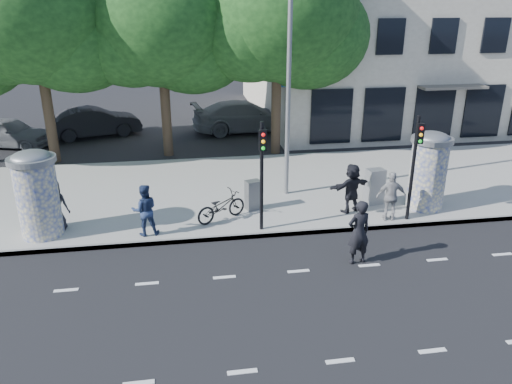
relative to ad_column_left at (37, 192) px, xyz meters
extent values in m
plane|color=black|center=(7.20, -4.50, -1.54)|extent=(120.00, 120.00, 0.00)
cube|color=gray|center=(7.20, 3.00, -1.46)|extent=(40.00, 8.00, 0.15)
cube|color=slate|center=(7.20, -0.95, -1.46)|extent=(40.00, 0.10, 0.16)
cube|color=silver|center=(7.20, -6.70, -1.53)|extent=(32.00, 0.12, 0.01)
cube|color=silver|center=(7.20, -3.10, -1.53)|extent=(32.00, 0.12, 0.01)
cylinder|color=beige|center=(0.00, 0.00, -0.24)|extent=(1.20, 1.20, 2.30)
cylinder|color=slate|center=(0.00, 0.00, 0.99)|extent=(1.36, 1.36, 0.16)
ellipsoid|color=slate|center=(0.00, 0.00, 1.07)|extent=(1.10, 1.10, 0.38)
cylinder|color=beige|center=(12.40, 0.20, -0.24)|extent=(1.20, 1.20, 2.30)
cylinder|color=slate|center=(12.40, 0.20, 0.99)|extent=(1.36, 1.36, 0.16)
ellipsoid|color=slate|center=(12.40, 0.20, 1.07)|extent=(1.10, 1.10, 0.38)
cylinder|color=black|center=(6.60, -0.65, 0.31)|extent=(0.11, 0.11, 3.40)
cube|color=black|center=(6.60, -0.83, 1.51)|extent=(0.22, 0.14, 0.62)
cylinder|color=black|center=(11.40, -0.65, 0.31)|extent=(0.11, 0.11, 3.40)
cube|color=black|center=(11.40, -0.83, 1.51)|extent=(0.22, 0.14, 0.62)
cylinder|color=slate|center=(8.00, 2.20, 2.61)|extent=(0.16, 0.16, 8.00)
cylinder|color=#38281C|center=(-1.30, 8.00, 0.82)|extent=(0.44, 0.44, 4.73)
ellipsoid|color=#123312|center=(-1.30, 8.00, 4.97)|extent=(7.20, 7.20, 6.12)
cylinder|color=#38281C|center=(3.70, 8.20, 0.67)|extent=(0.44, 0.44, 4.41)
ellipsoid|color=#123312|center=(3.70, 8.20, 4.54)|extent=(6.80, 6.80, 5.78)
cylinder|color=#38281C|center=(8.70, 7.80, 0.76)|extent=(0.44, 0.44, 4.59)
ellipsoid|color=#123312|center=(8.70, 7.80, 4.79)|extent=(7.00, 7.00, 5.95)
cube|color=#ABA18F|center=(19.20, 15.50, 4.46)|extent=(20.00, 15.00, 12.00)
cube|color=black|center=(19.20, 7.95, 0.06)|extent=(18.00, 0.10, 2.60)
cube|color=#59544C|center=(17.20, 7.60, 1.36)|extent=(3.20, 0.90, 0.12)
cube|color=#194C8C|center=(9.70, 7.95, 1.66)|extent=(1.60, 0.06, 0.30)
imported|color=black|center=(0.37, 0.33, -0.58)|extent=(0.89, 0.67, 1.62)
imported|color=navy|center=(3.09, -0.47, -0.59)|extent=(0.83, 0.68, 1.60)
imported|color=gray|center=(10.80, -0.62, -0.58)|extent=(1.03, 0.69, 1.62)
imported|color=black|center=(9.78, 0.24, -0.55)|extent=(1.65, 1.05, 1.67)
imported|color=black|center=(8.91, -2.86, -0.61)|extent=(0.75, 0.57, 1.85)
imported|color=black|center=(5.44, 0.22, -0.92)|extent=(1.42, 1.87, 0.94)
cube|color=#5C5F61|center=(6.58, 0.94, -0.88)|extent=(0.57, 0.48, 1.02)
cube|color=gray|center=(10.81, 0.79, -0.77)|extent=(0.66, 0.52, 1.24)
imported|color=slate|center=(-4.02, 10.82, -0.82)|extent=(2.91, 4.55, 1.44)
imported|color=black|center=(-0.14, 12.19, -0.77)|extent=(2.95, 4.95, 1.54)
imported|color=slate|center=(7.83, 12.06, -0.71)|extent=(3.04, 5.94, 1.65)
camera|label=1|loc=(4.24, -14.49, 5.34)|focal=35.00mm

